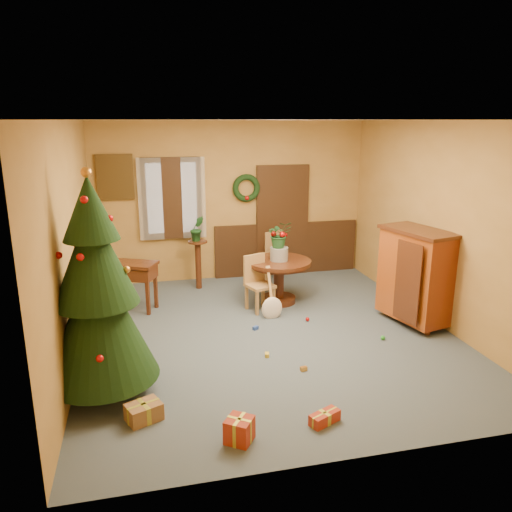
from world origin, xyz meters
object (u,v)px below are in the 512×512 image
object	(u,v)px
chair_near	(258,281)
writing_desk	(129,274)
sideboard	(415,274)
dining_table	(279,273)
christmas_tree	(97,293)

from	to	relation	value
chair_near	writing_desk	xyz separation A→B (m)	(-1.96, 0.44, 0.11)
sideboard	dining_table	bearing A→B (deg)	142.68
dining_table	sideboard	distance (m)	2.13
writing_desk	chair_near	bearing A→B (deg)	-12.54
sideboard	chair_near	bearing A→B (deg)	152.94
writing_desk	christmas_tree	bearing A→B (deg)	-95.64
dining_table	chair_near	size ratio (longest dim) A/B	1.19
writing_desk	sideboard	bearing A→B (deg)	-20.36
dining_table	writing_desk	xyz separation A→B (m)	(-2.37, 0.22, 0.08)
chair_near	writing_desk	size ratio (longest dim) A/B	0.90
chair_near	christmas_tree	distance (m)	3.13
christmas_tree	writing_desk	xyz separation A→B (m)	(0.25, 2.54, -0.59)
sideboard	writing_desk	bearing A→B (deg)	159.64
christmas_tree	writing_desk	distance (m)	2.62
dining_table	christmas_tree	xyz separation A→B (m)	(-2.62, -2.32, 0.67)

